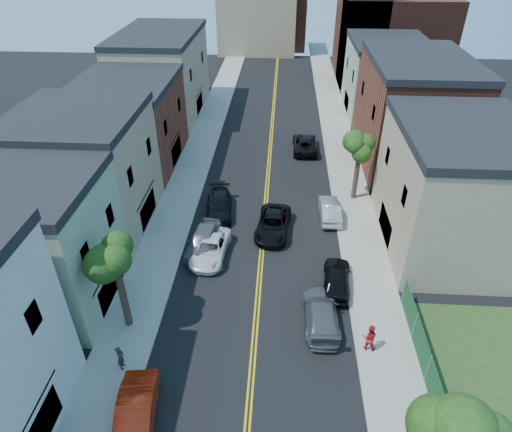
% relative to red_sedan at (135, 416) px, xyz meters
% --- Properties ---
extents(sidewalk_left, '(3.20, 100.00, 0.15)m').
position_rel_red_sedan_xyz_m(sidewalk_left, '(-2.40, 32.51, -0.75)').
color(sidewalk_left, gray).
rests_on(sidewalk_left, ground).
extents(sidewalk_right, '(3.20, 100.00, 0.15)m').
position_rel_red_sedan_xyz_m(sidewalk_right, '(13.40, 32.51, -0.75)').
color(sidewalk_right, gray).
rests_on(sidewalk_right, ground).
extents(curb_left, '(0.30, 100.00, 0.15)m').
position_rel_red_sedan_xyz_m(curb_left, '(-0.65, 32.51, -0.75)').
color(curb_left, gray).
rests_on(curb_left, ground).
extents(curb_right, '(0.30, 100.00, 0.15)m').
position_rel_red_sedan_xyz_m(curb_right, '(11.65, 32.51, -0.75)').
color(curb_right, gray).
rests_on(curb_right, ground).
extents(bldg_left_palegrn, '(9.00, 8.00, 8.50)m').
position_rel_red_sedan_xyz_m(bldg_left_palegrn, '(-8.50, 8.51, 3.42)').
color(bldg_left_palegrn, gray).
rests_on(bldg_left_palegrn, ground).
extents(bldg_left_tan_near, '(9.00, 10.00, 9.00)m').
position_rel_red_sedan_xyz_m(bldg_left_tan_near, '(-8.50, 17.51, 3.67)').
color(bldg_left_tan_near, '#998466').
rests_on(bldg_left_tan_near, ground).
extents(bldg_left_brick, '(9.00, 12.00, 8.00)m').
position_rel_red_sedan_xyz_m(bldg_left_brick, '(-8.50, 28.51, 3.17)').
color(bldg_left_brick, brown).
rests_on(bldg_left_brick, ground).
extents(bldg_left_tan_far, '(9.00, 16.00, 9.50)m').
position_rel_red_sedan_xyz_m(bldg_left_tan_far, '(-8.50, 42.51, 3.92)').
color(bldg_left_tan_far, '#998466').
rests_on(bldg_left_tan_far, ground).
extents(bldg_right_tan, '(9.00, 12.00, 9.00)m').
position_rel_red_sedan_xyz_m(bldg_right_tan, '(19.50, 16.51, 3.67)').
color(bldg_right_tan, '#998466').
rests_on(bldg_right_tan, ground).
extents(bldg_right_brick, '(9.00, 14.00, 10.00)m').
position_rel_red_sedan_xyz_m(bldg_right_brick, '(19.50, 30.51, 4.17)').
color(bldg_right_brick, brown).
rests_on(bldg_right_brick, ground).
extents(bldg_right_palegrn, '(9.00, 12.00, 8.50)m').
position_rel_red_sedan_xyz_m(bldg_right_palegrn, '(19.50, 44.51, 3.42)').
color(bldg_right_palegrn, gray).
rests_on(bldg_right_palegrn, ground).
extents(church, '(16.20, 14.20, 22.60)m').
position_rel_red_sedan_xyz_m(church, '(21.83, 59.58, 6.42)').
color(church, '#4C2319').
rests_on(church, ground).
extents(backdrop_left, '(14.00, 8.00, 12.00)m').
position_rel_red_sedan_xyz_m(backdrop_left, '(1.50, 74.51, 5.17)').
color(backdrop_left, '#998466').
rests_on(backdrop_left, ground).
extents(backdrop_center, '(10.00, 8.00, 10.00)m').
position_rel_red_sedan_xyz_m(backdrop_center, '(5.50, 78.51, 4.17)').
color(backdrop_center, brown).
rests_on(backdrop_center, ground).
extents(fence_right, '(0.04, 15.00, 1.90)m').
position_rel_red_sedan_xyz_m(fence_right, '(15.00, 2.01, 0.27)').
color(fence_right, '#143F1E').
rests_on(fence_right, sidewalk_right).
extents(tree_left_mid, '(5.20, 5.20, 9.29)m').
position_rel_red_sedan_xyz_m(tree_left_mid, '(-2.38, 6.52, 5.76)').
color(tree_left_mid, '#3D301E').
rests_on(tree_left_mid, sidewalk_left).
extents(tree_right_corner, '(5.80, 5.80, 10.35)m').
position_rel_red_sedan_xyz_m(tree_right_corner, '(13.43, -3.48, 6.49)').
color(tree_right_corner, '#3D301E').
rests_on(tree_right_corner, sidewalk_right).
extents(tree_right_far, '(4.40, 4.40, 8.03)m').
position_rel_red_sedan_xyz_m(tree_right_far, '(13.42, 22.52, 4.93)').
color(tree_right_far, '#3D301E').
rests_on(tree_right_far, sidewalk_right).
extents(red_sedan, '(2.38, 5.20, 1.65)m').
position_rel_red_sedan_xyz_m(red_sedan, '(0.00, 0.00, 0.00)').
color(red_sedan, red).
rests_on(red_sedan, ground).
extents(white_pickup, '(2.80, 5.32, 1.43)m').
position_rel_red_sedan_xyz_m(white_pickup, '(1.70, 13.57, -0.11)').
color(white_pickup, silver).
rests_on(white_pickup, ground).
extents(grey_car_left, '(2.54, 5.22, 1.72)m').
position_rel_red_sedan_xyz_m(grey_car_left, '(1.03, 14.38, 0.03)').
color(grey_car_left, '#57595F').
rests_on(grey_car_left, ground).
extents(black_car_left, '(2.66, 5.44, 1.52)m').
position_rel_red_sedan_xyz_m(black_car_left, '(1.57, 19.40, -0.07)').
color(black_car_left, black).
rests_on(black_car_left, ground).
extents(grey_car_right, '(2.21, 5.27, 1.52)m').
position_rel_red_sedan_xyz_m(grey_car_right, '(9.56, 7.48, -0.07)').
color(grey_car_right, '#53545A').
rests_on(grey_car_right, ground).
extents(black_car_right, '(2.34, 4.74, 1.55)m').
position_rel_red_sedan_xyz_m(black_car_right, '(10.83, 10.79, -0.05)').
color(black_car_right, black).
rests_on(black_car_right, ground).
extents(silver_car_right, '(1.71, 4.60, 1.50)m').
position_rel_red_sedan_xyz_m(silver_car_right, '(11.00, 19.36, -0.08)').
color(silver_car_right, '#B2B6BA').
rests_on(silver_car_right, ground).
extents(dark_car_right_far, '(2.64, 5.59, 1.54)m').
position_rel_red_sedan_xyz_m(dark_car_right_far, '(9.30, 32.39, -0.06)').
color(dark_car_right_far, black).
rests_on(dark_car_right_far, ground).
extents(black_suv_lane, '(3.06, 5.69, 1.52)m').
position_rel_red_sedan_xyz_m(black_suv_lane, '(6.27, 16.95, -0.07)').
color(black_suv_lane, black).
rests_on(black_suv_lane, ground).
extents(pedestrian_left, '(0.48, 0.65, 1.63)m').
position_rel_red_sedan_xyz_m(pedestrian_left, '(-1.78, 3.29, 0.14)').
color(pedestrian_left, '#28272F').
rests_on(pedestrian_left, sidewalk_left).
extents(pedestrian_right, '(1.01, 0.87, 1.82)m').
position_rel_red_sedan_xyz_m(pedestrian_right, '(12.20, 5.51, 0.23)').
color(pedestrian_right, red).
rests_on(pedestrian_right, sidewalk_right).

